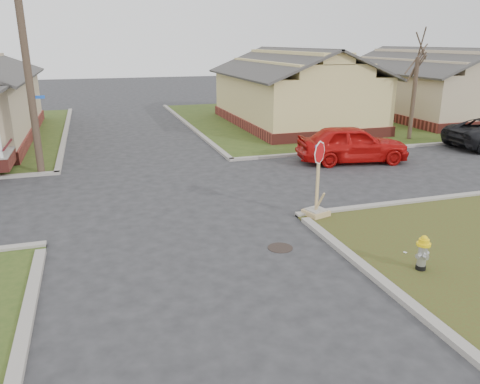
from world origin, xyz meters
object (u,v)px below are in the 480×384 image
object	(u,v)px
utility_pole	(25,52)
stop_sign	(317,200)
red_sedan	(352,144)
fire_hydrant	(423,251)

from	to	relation	value
utility_pole	stop_sign	size ratio (longest dim) A/B	3.96
stop_sign	utility_pole	bearing A→B (deg)	120.93
stop_sign	red_sedan	size ratio (longest dim) A/B	0.48
utility_pole	red_sedan	size ratio (longest dim) A/B	1.90
fire_hydrant	stop_sign	world-z (taller)	stop_sign
stop_sign	red_sedan	xyz separation A→B (m)	(4.47, 5.60, 0.27)
fire_hydrant	stop_sign	size ratio (longest dim) A/B	0.37
fire_hydrant	red_sedan	xyz separation A→B (m)	(3.76, 9.50, 0.30)
utility_pole	fire_hydrant	world-z (taller)	utility_pole
stop_sign	fire_hydrant	bearing A→B (deg)	-95.99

